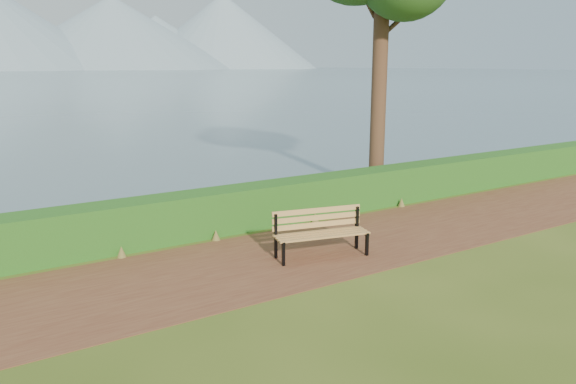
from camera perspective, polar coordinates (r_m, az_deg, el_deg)
ground at (r=11.45m, az=2.16°, el=-6.67°), size 140.00×140.00×0.00m
path at (r=11.68m, az=1.32°, el=-6.23°), size 40.00×3.40×0.01m
hedge at (r=13.42m, az=-4.15°, el=-1.50°), size 32.00×0.85×1.00m
bench at (r=11.40m, az=3.26°, el=-3.81°), size 2.00×0.98×0.97m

